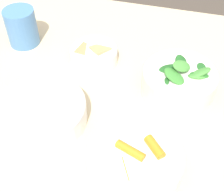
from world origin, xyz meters
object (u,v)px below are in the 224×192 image
at_px(bowl_greens, 179,80).
at_px(cup, 22,27).
at_px(bowl_beans_hotdog, 41,113).
at_px(bowl_cookies, 94,54).
at_px(bowl_carrots, 134,160).

height_order(bowl_greens, cup, cup).
height_order(bowl_beans_hotdog, bowl_cookies, bowl_beans_hotdog).
height_order(bowl_carrots, bowl_beans_hotdog, bowl_carrots).
distance_m(bowl_greens, cup, 0.44).
relative_size(bowl_carrots, bowl_cookies, 1.47).
xyz_separation_m(bowl_beans_hotdog, cup, (0.16, -0.25, 0.02)).
bearing_deg(bowl_carrots, bowl_greens, -103.58).
bearing_deg(bowl_beans_hotdog, bowl_greens, -148.31).
xyz_separation_m(bowl_beans_hotdog, bowl_cookies, (-0.05, -0.22, -0.00)).
relative_size(bowl_beans_hotdog, cup, 1.90).
height_order(bowl_greens, bowl_beans_hotdog, bowl_greens).
height_order(bowl_carrots, bowl_cookies, bowl_carrots).
distance_m(bowl_beans_hotdog, bowl_cookies, 0.23).
bearing_deg(cup, bowl_cookies, 173.81).
bearing_deg(bowl_cookies, bowl_carrots, 120.34).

